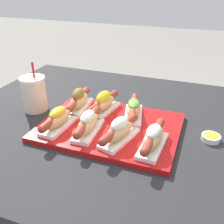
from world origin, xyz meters
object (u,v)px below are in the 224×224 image
at_px(hot_dog_0, 58,118).
at_px(hot_dog_5, 104,103).
at_px(sauce_bowl, 211,137).
at_px(hot_dog_2, 119,130).
at_px(hot_dog_6, 133,109).
at_px(serving_tray, 110,127).
at_px(hot_dog_1, 88,123).
at_px(hot_dog_3, 153,138).
at_px(drink_cup, 34,94).
at_px(hot_dog_4, 79,100).

distance_m(hot_dog_0, hot_dog_5, 0.19).
distance_m(hot_dog_5, sauce_bowl, 0.39).
xyz_separation_m(hot_dog_2, hot_dog_6, (-0.00, 0.16, -0.00)).
bearing_deg(hot_dog_6, hot_dog_2, -89.48).
xyz_separation_m(serving_tray, hot_dog_1, (-0.05, -0.07, 0.04)).
height_order(hot_dog_3, hot_dog_6, hot_dog_3).
height_order(hot_dog_1, drink_cup, drink_cup).
bearing_deg(hot_dog_6, sauce_bowl, -6.39).
distance_m(hot_dog_5, drink_cup, 0.27).
xyz_separation_m(hot_dog_0, hot_dog_1, (0.11, 0.01, 0.00)).
distance_m(hot_dog_0, hot_dog_3, 0.32).
distance_m(serving_tray, hot_dog_5, 0.11).
relative_size(hot_dog_2, sauce_bowl, 3.25).
distance_m(serving_tray, sauce_bowl, 0.33).
height_order(serving_tray, hot_dog_5, hot_dog_5).
relative_size(hot_dog_5, hot_dog_6, 1.01).
bearing_deg(hot_dog_2, hot_dog_3, -1.35).
height_order(hot_dog_6, drink_cup, drink_cup).
bearing_deg(hot_dog_1, hot_dog_0, -176.79).
bearing_deg(serving_tray, hot_dog_0, -154.59).
distance_m(hot_dog_4, sauce_bowl, 0.48).
relative_size(hot_dog_6, drink_cup, 1.00).
bearing_deg(hot_dog_2, sauce_bowl, 25.44).
bearing_deg(sauce_bowl, hot_dog_6, 173.61).
distance_m(serving_tray, drink_cup, 0.33).
xyz_separation_m(hot_dog_2, hot_dog_3, (0.11, -0.00, -0.00)).
bearing_deg(hot_dog_4, hot_dog_3, -25.48).
xyz_separation_m(hot_dog_1, hot_dog_5, (-0.01, 0.15, 0.00)).
height_order(hot_dog_1, hot_dog_2, hot_dog_2).
bearing_deg(hot_dog_1, hot_dog_4, 126.36).
bearing_deg(hot_dog_4, serving_tray, -25.65).
height_order(serving_tray, hot_dog_0, hot_dog_0).
relative_size(hot_dog_0, hot_dog_1, 1.00).
distance_m(hot_dog_0, drink_cup, 0.21).
relative_size(serving_tray, drink_cup, 2.39).
distance_m(hot_dog_6, sauce_bowl, 0.27).
height_order(serving_tray, sauce_bowl, same).
distance_m(hot_dog_3, hot_dog_5, 0.28).
bearing_deg(drink_cup, hot_dog_3, -13.37).
bearing_deg(hot_dog_1, hot_dog_6, 54.12).
relative_size(hot_dog_6, sauce_bowl, 3.27).
bearing_deg(hot_dog_1, drink_cup, 158.90).
bearing_deg(serving_tray, hot_dog_3, -25.33).
xyz_separation_m(serving_tray, hot_dog_6, (0.06, 0.08, 0.04)).
distance_m(hot_dog_2, hot_dog_3, 0.11).
height_order(hot_dog_0, hot_dog_6, hot_dog_0).
xyz_separation_m(hot_dog_5, drink_cup, (-0.27, -0.05, 0.01)).
distance_m(hot_dog_2, hot_dog_4, 0.26).
bearing_deg(sauce_bowl, serving_tray, -171.03).
xyz_separation_m(hot_dog_1, hot_dog_4, (-0.10, 0.14, 0.00)).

